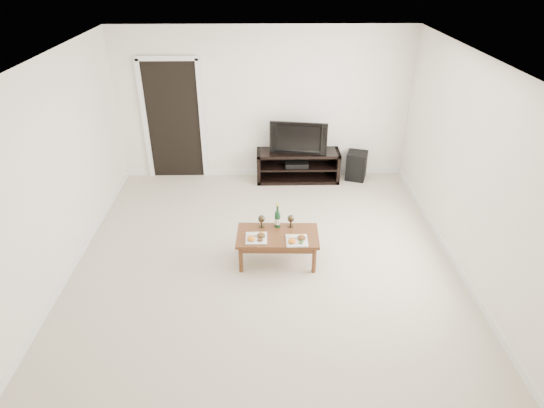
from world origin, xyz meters
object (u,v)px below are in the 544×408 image
Objects in this scene: television at (299,136)px; coffee_table at (277,248)px; media_console at (298,166)px; subwoofer at (356,166)px.

coffee_table is (-0.43, -2.41, -0.62)m from television.
television is 2.53m from coffee_table.
subwoofer is (1.05, 0.04, -0.02)m from media_console.
subwoofer is 0.48× the size of coffee_table.
media_console reaches higher than coffee_table.
television reaches higher than subwoofer.
television is at bearing 79.79° from coffee_table.
media_console is 1.05m from subwoofer.
media_console is 1.37× the size of coffee_table.
television is 0.93× the size of coffee_table.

